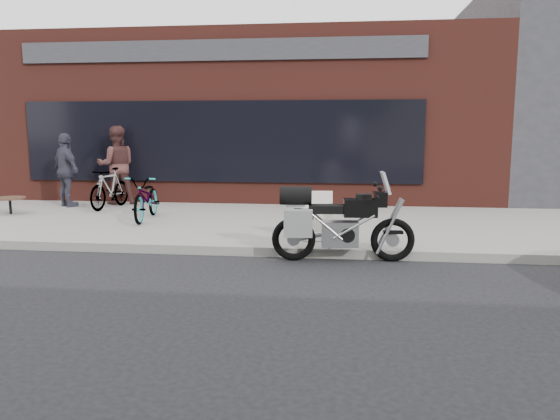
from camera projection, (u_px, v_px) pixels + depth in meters
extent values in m
plane|color=black|center=(207.00, 364.00, 4.72)|extent=(120.00, 120.00, 0.00)
cube|color=gray|center=(290.00, 221.00, 11.58)|extent=(44.00, 6.00, 0.15)
cube|color=#5A241D|center=(253.00, 122.00, 18.37)|extent=(14.00, 10.00, 4.50)
cube|color=black|center=(218.00, 142.00, 13.51)|extent=(10.00, 0.08, 2.00)
cube|color=#2D2D33|center=(217.00, 50.00, 13.18)|extent=(10.00, 0.08, 0.50)
torus|color=black|center=(294.00, 239.00, 8.39)|extent=(0.68, 0.16, 0.68)
torus|color=black|center=(393.00, 240.00, 8.33)|extent=(0.68, 0.16, 0.68)
cube|color=#B7B7BC|center=(340.00, 234.00, 8.35)|extent=(0.58, 0.34, 0.38)
cube|color=black|center=(360.00, 208.00, 8.27)|extent=(0.53, 0.36, 0.26)
cube|color=black|center=(327.00, 209.00, 8.30)|extent=(0.57, 0.32, 0.12)
cube|color=black|center=(304.00, 214.00, 8.33)|extent=(0.32, 0.24, 0.14)
cube|color=black|center=(380.00, 199.00, 8.24)|extent=(0.20, 0.26, 0.22)
cube|color=silver|center=(386.00, 183.00, 8.20)|extent=(0.17, 0.31, 0.34)
cylinder|color=black|center=(376.00, 195.00, 8.23)|extent=(0.08, 0.71, 0.03)
cube|color=#B7B7BC|center=(296.00, 205.00, 8.31)|extent=(0.30, 0.32, 0.03)
cube|color=slate|center=(298.00, 223.00, 8.09)|extent=(0.44, 0.21, 0.40)
cylinder|color=black|center=(296.00, 196.00, 8.29)|extent=(0.50, 0.32, 0.28)
cylinder|color=#B7B7BC|center=(313.00, 236.00, 8.54)|extent=(0.56, 0.12, 0.19)
imported|color=gray|center=(147.00, 198.00, 11.23)|extent=(0.80, 1.80, 0.91)
imported|color=gray|center=(110.00, 188.00, 12.81)|extent=(0.68, 1.64, 0.95)
cube|color=white|center=(317.00, 216.00, 9.15)|extent=(0.54, 0.31, 0.82)
cube|color=white|center=(317.00, 214.00, 9.37)|extent=(0.54, 0.31, 0.82)
cylinder|color=black|center=(10.00, 206.00, 12.03)|extent=(0.06, 0.06, 0.33)
cylinder|color=#482F21|center=(10.00, 198.00, 12.00)|extent=(0.65, 0.65, 0.04)
imported|color=#502D2A|center=(117.00, 165.00, 13.53)|extent=(1.16, 1.05, 1.94)
imported|color=#3B3B4B|center=(66.00, 170.00, 13.06)|extent=(1.09, 0.95, 1.77)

